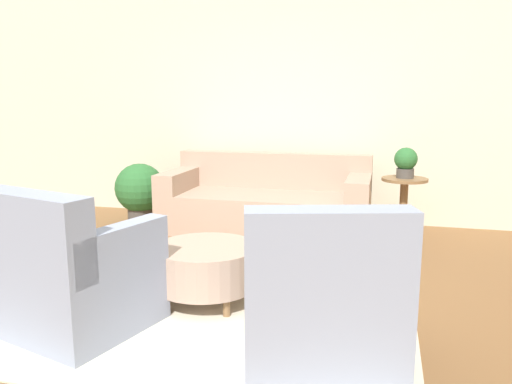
# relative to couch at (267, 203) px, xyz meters

# --- Properties ---
(ground_plane) EXTENTS (16.00, 16.00, 0.00)m
(ground_plane) POSITION_rel_couch_xyz_m (0.17, -2.27, -0.30)
(ground_plane) COLOR brown
(wall_back) EXTENTS (9.78, 0.12, 2.80)m
(wall_back) POSITION_rel_couch_xyz_m (0.17, 0.68, 1.10)
(wall_back) COLOR beige
(wall_back) RESTS_ON ground_plane
(rug) EXTENTS (2.67, 2.24, 0.01)m
(rug) POSITION_rel_couch_xyz_m (0.17, -2.27, -0.30)
(rug) COLOR beige
(rug) RESTS_ON ground_plane
(couch) EXTENTS (2.27, 0.99, 0.84)m
(couch) POSITION_rel_couch_xyz_m (0.00, 0.00, 0.00)
(couch) COLOR tan
(couch) RESTS_ON ground_plane
(armchair_left) EXTENTS (1.02, 0.99, 0.91)m
(armchair_left) POSITION_rel_couch_xyz_m (-0.61, -2.76, 0.05)
(armchair_left) COLOR #8E99B2
(armchair_left) RESTS_ON rug
(armchair_right) EXTENTS (1.02, 0.99, 0.91)m
(armchair_right) POSITION_rel_couch_xyz_m (0.96, -2.76, 0.05)
(armchair_right) COLOR #8E99B2
(armchair_right) RESTS_ON rug
(ottoman_table) EXTENTS (0.75, 0.75, 0.41)m
(ottoman_table) POSITION_rel_couch_xyz_m (0.05, -2.12, -0.03)
(ottoman_table) COLOR tan
(ottoman_table) RESTS_ON rug
(side_table) EXTENTS (0.46, 0.46, 0.67)m
(side_table) POSITION_rel_couch_xyz_m (1.47, -0.16, 0.14)
(side_table) COLOR olive
(side_table) RESTS_ON ground_plane
(potted_plant_on_side_table) EXTENTS (0.23, 0.23, 0.31)m
(potted_plant_on_side_table) POSITION_rel_couch_xyz_m (1.47, -0.16, 0.53)
(potted_plant_on_side_table) COLOR #4C4742
(potted_plant_on_side_table) RESTS_ON side_table
(potted_plant_floor) EXTENTS (0.58, 0.58, 0.72)m
(potted_plant_floor) POSITION_rel_couch_xyz_m (-1.52, -0.09, 0.10)
(potted_plant_floor) COLOR #4C4742
(potted_plant_floor) RESTS_ON ground_plane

